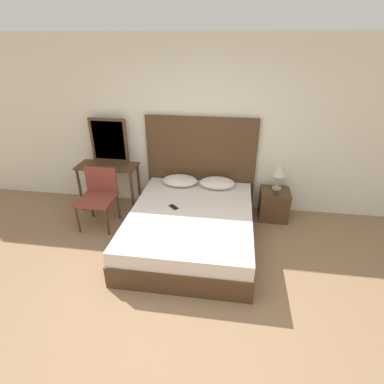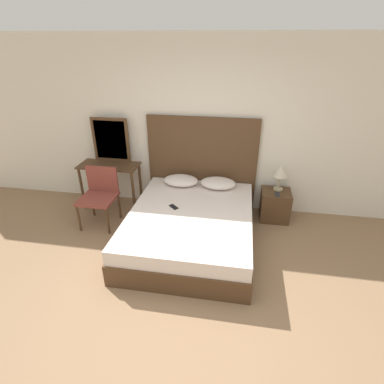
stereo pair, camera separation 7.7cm
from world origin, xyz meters
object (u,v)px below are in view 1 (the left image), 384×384
chair (99,193)px  table_lamp (279,171)px  phone_on_nightstand (276,194)px  vanity_desk (108,174)px  phone_on_bed (174,207)px  nightstand (274,204)px  bed (191,227)px

chair → table_lamp: bearing=13.0°
phone_on_nightstand → vanity_desk: bearing=178.6°
phone_on_bed → table_lamp: table_lamp is taller
chair → nightstand: bearing=11.4°
chair → vanity_desk: bearing=94.4°
table_lamp → phone_on_bed: bearing=-150.7°
phone_on_bed → phone_on_nightstand: phone_on_bed is taller
phone_on_bed → chair: chair is taller
bed → phone_on_bed: bearing=162.3°
nightstand → vanity_desk: (-2.71, -0.04, 0.38)m
nightstand → bed: bearing=-145.4°
phone_on_nightstand → chair: (-2.67, -0.43, 0.02)m
bed → table_lamp: bearing=36.6°
bed → phone_on_nightstand: same height
bed → phone_on_nightstand: size_ratio=13.55×
vanity_desk → table_lamp: bearing=2.5°
vanity_desk → phone_on_bed: bearing=-30.0°
phone_on_bed → vanity_desk: size_ratio=0.16×
vanity_desk → chair: size_ratio=1.11×
phone_on_nightstand → vanity_desk: 2.72m
bed → table_lamp: table_lamp is taller
table_lamp → phone_on_nightstand: 0.36m
nightstand → phone_on_bed: bearing=-152.9°
phone_on_bed → vanity_desk: (-1.24, 0.72, 0.12)m
phone_on_bed → chair: (-1.20, 0.22, 0.01)m
nightstand → chair: bearing=-168.6°
table_lamp → vanity_desk: 2.74m
table_lamp → phone_on_nightstand: size_ratio=2.70×
phone_on_bed → table_lamp: (1.49, 0.84, 0.29)m
table_lamp → vanity_desk: size_ratio=0.43×
phone_on_bed → nightstand: phone_on_bed is taller
bed → chair: (-1.46, 0.30, 0.27)m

